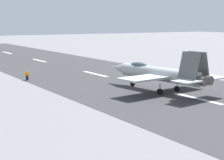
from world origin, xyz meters
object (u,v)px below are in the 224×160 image
at_px(marker_cone_mid, 201,76).
at_px(marker_cone_far, 139,65).
at_px(crew_person, 27,75).
at_px(fighter_jet, 159,73).

xyz_separation_m(marker_cone_mid, marker_cone_far, (17.28, 0.00, 0.00)).
bearing_deg(marker_cone_far, crew_person, 101.71).
xyz_separation_m(fighter_jet, crew_person, (18.00, 11.46, -1.58)).
bearing_deg(marker_cone_mid, crew_person, 64.47).
distance_m(fighter_jet, crew_person, 21.40).
bearing_deg(marker_cone_mid, fighter_jet, 113.37).
xyz_separation_m(crew_person, marker_cone_far, (5.23, -25.23, -0.51)).
height_order(crew_person, marker_cone_mid, crew_person).
xyz_separation_m(fighter_jet, marker_cone_mid, (5.95, -13.77, -2.09)).
bearing_deg(marker_cone_far, fighter_jet, 149.35).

